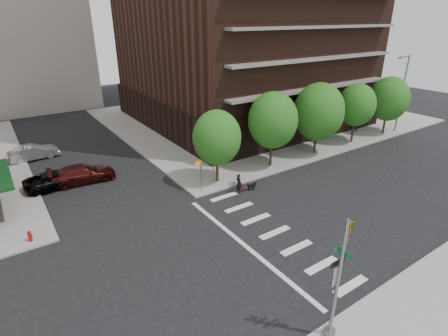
# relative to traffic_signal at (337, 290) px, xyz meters

# --- Properties ---
(ground) EXTENTS (120.00, 120.00, 0.00)m
(ground) POSITION_rel_traffic_signal_xyz_m (0.47, 7.49, -2.70)
(ground) COLOR black
(ground) RESTS_ON ground
(sidewalk_ne) EXTENTS (39.00, 33.00, 0.15)m
(sidewalk_ne) POSITION_rel_traffic_signal_xyz_m (20.97, 30.99, -2.62)
(sidewalk_ne) COLOR gray
(sidewalk_ne) RESTS_ON ground
(crosswalk) EXTENTS (3.85, 13.00, 0.01)m
(crosswalk) POSITION_rel_traffic_signal_xyz_m (2.68, 7.49, -2.69)
(crosswalk) COLOR silver
(crosswalk) RESTS_ON ground
(tree_a) EXTENTS (4.00, 4.00, 5.90)m
(tree_a) POSITION_rel_traffic_signal_xyz_m (4.47, 15.99, 1.35)
(tree_a) COLOR #301E11
(tree_a) RESTS_ON sidewalk_ne
(tree_b) EXTENTS (4.50, 4.50, 6.65)m
(tree_b) POSITION_rel_traffic_signal_xyz_m (10.47, 15.99, 1.85)
(tree_b) COLOR #301E11
(tree_b) RESTS_ON sidewalk_ne
(tree_c) EXTENTS (5.00, 5.00, 6.80)m
(tree_c) POSITION_rel_traffic_signal_xyz_m (16.47, 15.99, 1.75)
(tree_c) COLOR #301E11
(tree_c) RESTS_ON sidewalk_ne
(tree_d) EXTENTS (4.00, 4.00, 6.20)m
(tree_d) POSITION_rel_traffic_signal_xyz_m (22.47, 15.99, 1.64)
(tree_d) COLOR #301E11
(tree_d) RESTS_ON sidewalk_ne
(tree_e) EXTENTS (4.50, 4.50, 6.35)m
(tree_e) POSITION_rel_traffic_signal_xyz_m (28.47, 15.99, 1.55)
(tree_e) COLOR #301E11
(tree_e) RESTS_ON sidewalk_ne
(traffic_signal) EXTENTS (0.90, 0.75, 6.00)m
(traffic_signal) POSITION_rel_traffic_signal_xyz_m (0.00, 0.00, 0.00)
(traffic_signal) COLOR slate
(traffic_signal) RESTS_ON sidewalk_s
(pedestrian_signal) EXTENTS (2.18, 0.67, 2.60)m
(pedestrian_signal) POSITION_rel_traffic_signal_xyz_m (2.79, 15.42, -0.84)
(pedestrian_signal) COLOR slate
(pedestrian_signal) RESTS_ON sidewalk_ne
(fire_hydrant) EXTENTS (0.24, 0.24, 0.73)m
(fire_hydrant) POSITION_rel_traffic_signal_xyz_m (-10.03, 15.29, -2.15)
(fire_hydrant) COLOR #A50C0C
(fire_hydrant) RESTS_ON sidewalk_nw
(streetlamp) EXTENTS (2.14, 0.22, 9.00)m
(streetlamp) POSITION_rel_traffic_signal_xyz_m (30.29, 15.69, 2.59)
(streetlamp) COLOR slate
(streetlamp) RESTS_ON sidewalk_ne
(parked_car_black) EXTENTS (2.73, 5.18, 1.39)m
(parked_car_black) POSITION_rel_traffic_signal_xyz_m (-7.05, 22.82, -2.00)
(parked_car_black) COLOR black
(parked_car_black) RESTS_ON ground
(parked_car_maroon) EXTENTS (2.65, 5.54, 1.56)m
(parked_car_maroon) POSITION_rel_traffic_signal_xyz_m (-5.03, 22.54, -1.92)
(parked_car_maroon) COLOR #40110F
(parked_car_maroon) RESTS_ON ground
(parked_car_silver) EXTENTS (1.99, 4.67, 1.50)m
(parked_car_silver) POSITION_rel_traffic_signal_xyz_m (-7.73, 30.64, -1.95)
(parked_car_silver) COLOR #A0A1A7
(parked_car_silver) RESTS_ON ground
(scooter) EXTENTS (1.07, 1.69, 0.84)m
(scooter) POSITION_rel_traffic_signal_xyz_m (5.10, 13.99, -2.28)
(scooter) COLOR maroon
(scooter) RESTS_ON ground
(dog_walker) EXTENTS (0.62, 0.43, 1.62)m
(dog_walker) POSITION_rel_traffic_signal_xyz_m (4.87, 13.45, -1.89)
(dog_walker) COLOR black
(dog_walker) RESTS_ON ground
(dog) EXTENTS (0.74, 0.37, 0.62)m
(dog) POSITION_rel_traffic_signal_xyz_m (6.01, 13.21, -2.31)
(dog) COLOR black
(dog) RESTS_ON ground
(pedestrian_far) EXTENTS (0.91, 0.73, 1.80)m
(pedestrian_far) POSITION_rel_traffic_signal_xyz_m (26.12, 18.24, -1.65)
(pedestrian_far) COLOR #1A214D
(pedestrian_far) RESTS_ON sidewalk_ne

